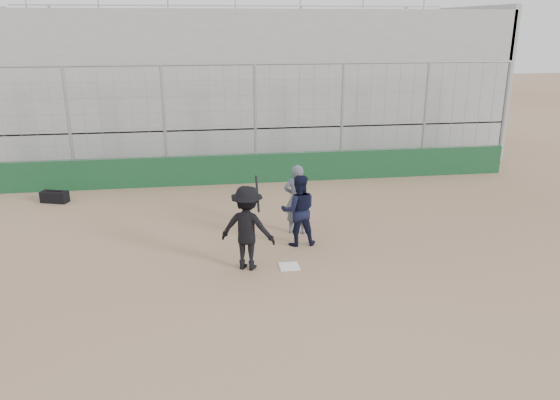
{
  "coord_description": "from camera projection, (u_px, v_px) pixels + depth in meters",
  "views": [
    {
      "loc": [
        -1.89,
        -11.16,
        5.29
      ],
      "look_at": [
        0.0,
        1.4,
        1.15
      ],
      "focal_mm": 35.0,
      "sensor_mm": 36.0,
      "label": 1
    }
  ],
  "objects": [
    {
      "name": "batter_at_plate",
      "position": [
        247.0,
        228.0,
        12.07
      ],
      "size": [
        1.42,
        1.15,
        2.06
      ],
      "color": "black",
      "rests_on": "ground"
    },
    {
      "name": "backstop",
      "position": [
        256.0,
        155.0,
        18.68
      ],
      "size": [
        18.1,
        0.25,
        4.04
      ],
      "color": "#12391E",
      "rests_on": "ground"
    },
    {
      "name": "home_plate",
      "position": [
        289.0,
        266.0,
        12.4
      ],
      "size": [
        0.44,
        0.44,
        0.02
      ],
      "primitive_type": "cube",
      "color": "white",
      "rests_on": "ground"
    },
    {
      "name": "bleachers",
      "position": [
        242.0,
        82.0,
        22.73
      ],
      "size": [
        20.25,
        6.7,
        6.98
      ],
      "color": "gray",
      "rests_on": "ground"
    },
    {
      "name": "umpire",
      "position": [
        297.0,
        203.0,
        14.16
      ],
      "size": [
        0.77,
        0.61,
        1.67
      ],
      "primitive_type": "imported",
      "rotation": [
        0.0,
        0.0,
        2.87
      ],
      "color": "#4C5160",
      "rests_on": "ground"
    },
    {
      "name": "ground",
      "position": [
        289.0,
        267.0,
        12.4
      ],
      "size": [
        90.0,
        90.0,
        0.0
      ],
      "primitive_type": "plane",
      "color": "brown",
      "rests_on": "ground"
    },
    {
      "name": "catcher_crouched",
      "position": [
        298.0,
        222.0,
        13.44
      ],
      "size": [
        0.88,
        0.69,
        1.21
      ],
      "color": "black",
      "rests_on": "ground"
    },
    {
      "name": "equipment_bag",
      "position": [
        55.0,
        197.0,
        16.8
      ],
      "size": [
        0.88,
        0.59,
        0.39
      ],
      "color": "black",
      "rests_on": "ground"
    }
  ]
}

